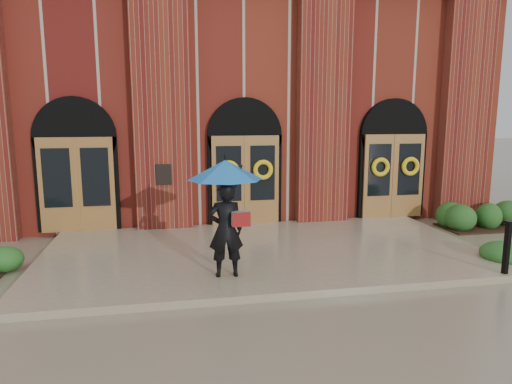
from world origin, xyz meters
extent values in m
plane|color=gray|center=(0.00, 0.00, 0.00)|extent=(90.00, 90.00, 0.00)
cube|color=tan|center=(0.00, 0.15, 0.07)|extent=(10.00, 5.30, 0.15)
cube|color=maroon|center=(0.00, 8.90, 3.50)|extent=(16.00, 12.00, 7.00)
cube|color=black|center=(-2.25, 2.47, 1.65)|extent=(0.40, 0.05, 0.55)
cube|color=maroon|center=(-2.25, 2.73, 3.50)|extent=(1.50, 0.45, 7.00)
cube|color=maroon|center=(2.25, 2.73, 3.50)|extent=(1.50, 0.45, 7.00)
cube|color=maroon|center=(6.75, 2.73, 3.50)|extent=(1.50, 0.45, 7.00)
cube|color=#9C6633|center=(-4.50, 2.71, 1.40)|extent=(1.90, 0.10, 2.50)
cylinder|color=black|center=(-4.50, 2.85, 2.65)|extent=(2.10, 0.22, 2.10)
cube|color=#9C6633|center=(0.00, 2.71, 1.40)|extent=(1.90, 0.10, 2.50)
cylinder|color=black|center=(0.00, 2.85, 2.65)|extent=(2.10, 0.22, 2.10)
cube|color=#9C6633|center=(4.50, 2.71, 1.40)|extent=(1.90, 0.10, 2.50)
cylinder|color=black|center=(4.50, 2.85, 2.65)|extent=(2.10, 0.22, 2.10)
torus|color=yellow|center=(-0.48, 2.59, 1.70)|extent=(0.57, 0.13, 0.57)
torus|color=yellow|center=(0.48, 2.59, 1.70)|extent=(0.57, 0.13, 0.57)
torus|color=yellow|center=(4.02, 2.59, 1.70)|extent=(0.57, 0.13, 0.57)
torus|color=yellow|center=(4.98, 2.59, 1.70)|extent=(0.57, 0.13, 0.57)
imported|color=black|center=(-1.09, -1.44, 1.06)|extent=(0.67, 0.45, 1.83)
cone|color=#1767B3|center=(-1.09, -1.44, 2.22)|extent=(1.44, 1.44, 0.37)
cylinder|color=black|center=(-1.04, -1.49, 1.73)|extent=(0.02, 0.02, 0.61)
cube|color=#ACAEB1|center=(-0.82, -1.59, 1.31)|extent=(0.34, 0.18, 0.27)
cube|color=maroon|center=(-0.82, -1.68, 1.31)|extent=(0.34, 0.03, 0.27)
cube|color=black|center=(4.30, -2.35, 0.66)|extent=(0.11, 0.11, 1.02)
cube|color=black|center=(4.30, -2.35, 1.19)|extent=(0.17, 0.17, 0.04)
ellipsoid|color=#224E1B|center=(7.05, 1.48, 0.35)|extent=(2.75, 1.10, 0.71)
ellipsoid|color=#23551E|center=(5.10, -1.51, 0.24)|extent=(1.36, 1.17, 0.48)
camera|label=1|loc=(-2.12, -9.82, 3.24)|focal=32.00mm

